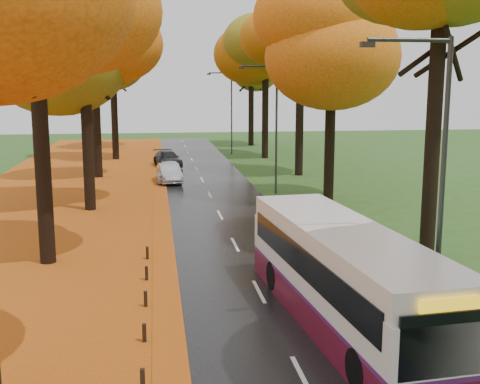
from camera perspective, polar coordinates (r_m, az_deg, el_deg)
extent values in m
cube|color=black|center=(32.62, -2.10, -1.84)|extent=(6.50, 90.00, 0.04)
cube|color=silver|center=(32.61, -2.10, -1.80)|extent=(0.12, 90.00, 0.01)
cube|color=maroon|center=(32.95, -17.88, -2.23)|extent=(12.00, 90.00, 0.02)
cube|color=#B86F12|center=(32.45, -7.47, -1.95)|extent=(0.90, 90.00, 0.01)
cylinder|color=black|center=(23.72, -18.31, 4.26)|extent=(0.60, 0.60, 9.15)
cylinder|color=black|center=(33.55, -14.27, 5.06)|extent=(0.60, 0.60, 8.00)
ellipsoid|color=orange|center=(33.50, -14.65, 13.60)|extent=(9.20, 9.20, 7.18)
cylinder|color=black|center=(45.50, -13.46, 6.72)|extent=(0.60, 0.60, 8.58)
ellipsoid|color=orange|center=(45.52, -13.74, 13.47)|extent=(8.00, 8.00, 6.24)
cylinder|color=black|center=(56.40, -11.84, 7.69)|extent=(0.60, 0.60, 9.15)
ellipsoid|color=orange|center=(56.46, -12.05, 13.49)|extent=(9.20, 9.20, 7.18)
cylinder|color=black|center=(66.43, -11.80, 7.53)|extent=(0.60, 0.60, 8.00)
ellipsoid|color=orange|center=(66.41, -11.95, 11.84)|extent=(8.00, 8.00, 6.24)
cylinder|color=black|center=(24.81, 17.81, 4.60)|extent=(0.60, 0.60, 9.22)
cylinder|color=black|center=(35.82, 8.53, 5.72)|extent=(0.60, 0.60, 8.19)
ellipsoid|color=orange|center=(35.80, 8.75, 13.91)|extent=(9.20, 9.20, 7.18)
cylinder|color=black|center=(45.60, 5.68, 7.03)|extent=(0.60, 0.60, 8.70)
ellipsoid|color=orange|center=(45.63, 5.80, 13.87)|extent=(8.20, 8.20, 6.40)
cylinder|color=black|center=(56.21, 2.41, 7.92)|extent=(0.60, 0.60, 9.22)
ellipsoid|color=orange|center=(56.28, 2.45, 13.79)|extent=(9.20, 9.20, 7.18)
cylinder|color=black|center=(68.15, 1.06, 7.89)|extent=(0.60, 0.60, 8.19)
ellipsoid|color=orange|center=(68.14, 1.07, 12.19)|extent=(8.20, 8.20, 6.40)
cube|color=black|center=(14.32, -9.22, -17.15)|extent=(0.11, 0.11, 0.52)
cube|color=black|center=(16.68, -9.06, -13.07)|extent=(0.11, 0.11, 0.52)
cube|color=black|center=(19.10, -8.94, -10.00)|extent=(0.11, 0.11, 0.52)
cube|color=black|center=(21.56, -8.85, -7.63)|extent=(0.11, 0.11, 0.52)
cube|color=black|center=(24.05, -8.78, -5.75)|extent=(0.11, 0.11, 0.52)
cylinder|color=#333538|center=(16.77, 18.60, 0.01)|extent=(0.14, 0.14, 8.00)
cylinder|color=#333538|center=(16.10, 15.80, 13.70)|extent=(2.20, 0.11, 0.11)
cube|color=#333538|center=(15.69, 11.99, 13.52)|extent=(0.35, 0.18, 0.14)
cylinder|color=#333538|center=(37.60, 3.47, 5.87)|extent=(0.14, 0.14, 8.00)
cylinder|color=#333538|center=(37.30, 1.84, 11.84)|extent=(2.20, 0.11, 0.11)
cube|color=#333538|center=(37.13, 0.13, 11.67)|extent=(0.35, 0.18, 0.14)
cylinder|color=#333538|center=(59.28, -0.81, 7.45)|extent=(0.14, 0.14, 8.00)
cylinder|color=#333538|center=(59.09, -1.89, 11.22)|extent=(2.20, 0.11, 0.11)
cube|color=#333538|center=(58.98, -2.98, 11.10)|extent=(0.35, 0.18, 0.14)
cube|color=#570D22|center=(17.73, 9.64, -10.89)|extent=(3.33, 10.85, 0.87)
cube|color=white|center=(17.38, 9.75, -7.60)|extent=(3.33, 10.85, 1.26)
cube|color=white|center=(17.11, 9.84, -4.50)|extent=(3.26, 10.63, 0.68)
cube|color=#4F1959|center=(17.56, 9.69, -9.41)|extent=(3.35, 10.87, 0.12)
cube|color=black|center=(17.27, 9.79, -6.37)|extent=(3.28, 10.00, 0.83)
cube|color=black|center=(12.90, 19.11, -13.54)|extent=(2.13, 0.24, 1.36)
cube|color=yellow|center=(12.59, 19.34, -10.01)|extent=(1.34, 0.17, 0.27)
cylinder|color=black|center=(14.26, 11.22, -16.16)|extent=(0.35, 0.99, 0.97)
cylinder|color=black|center=(15.22, 19.02, -14.78)|extent=(0.35, 0.99, 0.97)
cylinder|color=black|center=(20.22, 3.24, -7.94)|extent=(0.35, 0.99, 0.97)
cylinder|color=black|center=(20.91, 9.06, -7.44)|extent=(0.35, 0.99, 0.97)
imported|color=silver|center=(42.80, -6.73, 1.99)|extent=(1.78, 4.30, 1.46)
imported|color=#A0A3A8|center=(42.37, -6.71, 1.80)|extent=(1.81, 4.06, 1.30)
imported|color=black|center=(50.58, -6.88, 3.14)|extent=(2.61, 4.70, 1.29)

